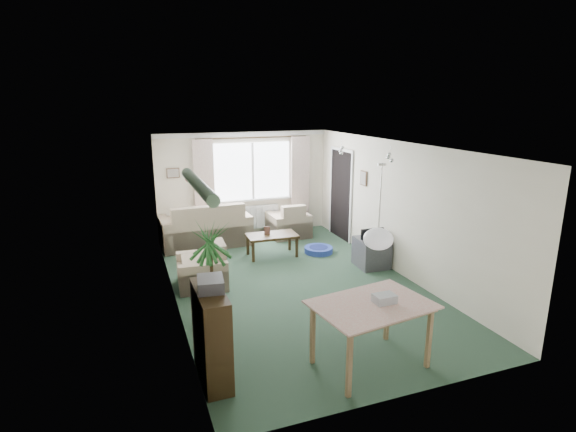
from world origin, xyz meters
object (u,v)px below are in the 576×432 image
object	(u,v)px
sofa	(205,223)
tv_cube	(371,253)
dining_table	(370,335)
coffee_table	(272,245)
armchair_left	(202,265)
bookshelf	(211,335)
pet_bed	(319,250)
houseplant	(212,273)
armchair_corner	(288,219)

from	to	relation	value
sofa	tv_cube	xyz separation A→B (m)	(2.73, -2.45, -0.20)
dining_table	tv_cube	bearing A→B (deg)	59.24
coffee_table	armchair_left	bearing A→B (deg)	-147.40
sofa	coffee_table	size ratio (longest dim) A/B	1.90
bookshelf	pet_bed	world-z (taller)	bookshelf
dining_table	tv_cube	world-z (taller)	dining_table
houseplant	bookshelf	bearing A→B (deg)	-101.43
armchair_left	coffee_table	bearing A→B (deg)	126.50
tv_cube	coffee_table	bearing A→B (deg)	145.54
bookshelf	houseplant	distance (m)	1.39
houseplant	dining_table	distance (m)	2.36
armchair_left	dining_table	distance (m)	3.43
sofa	tv_cube	distance (m)	3.68
tv_cube	sofa	bearing A→B (deg)	141.13
sofa	armchair_left	size ratio (longest dim) A/B	2.26
dining_table	armchair_corner	bearing A→B (deg)	80.11
coffee_table	tv_cube	bearing A→B (deg)	-37.43
houseplant	pet_bed	xyz separation A→B (m)	(2.64, 2.21, -0.68)
armchair_corner	houseplant	size ratio (longest dim) A/B	0.60
armchair_left	pet_bed	world-z (taller)	armchair_left
sofa	armchair_corner	world-z (taller)	sofa
sofa	coffee_table	bearing A→B (deg)	130.66
pet_bed	tv_cube	bearing A→B (deg)	-59.76
armchair_corner	bookshelf	size ratio (longest dim) A/B	0.82
pet_bed	houseplant	bearing A→B (deg)	-140.10
tv_cube	pet_bed	xyz separation A→B (m)	(-0.62, 1.07, -0.22)
armchair_left	bookshelf	distance (m)	2.72
coffee_table	dining_table	distance (m)	4.13
sofa	armchair_left	bearing A→B (deg)	76.12
houseplant	pet_bed	bearing A→B (deg)	39.90
bookshelf	tv_cube	distance (m)	4.34
armchair_corner	armchair_left	xyz separation A→B (m)	(-2.40, -2.23, -0.02)
sofa	pet_bed	size ratio (longest dim) A/B	3.24
bookshelf	armchair_corner	bearing A→B (deg)	60.18
tv_cube	pet_bed	distance (m)	1.26
dining_table	tv_cube	size ratio (longest dim) A/B	2.08
sofa	dining_table	bearing A→B (deg)	98.48
tv_cube	pet_bed	world-z (taller)	tv_cube
coffee_table	pet_bed	world-z (taller)	coffee_table
houseplant	sofa	bearing A→B (deg)	81.56
coffee_table	pet_bed	size ratio (longest dim) A/B	1.71
tv_cube	dining_table	bearing A→B (deg)	-117.78
armchair_left	tv_cube	xyz separation A→B (m)	(3.20, -0.20, -0.10)
armchair_corner	bookshelf	world-z (taller)	bookshelf
sofa	coffee_table	world-z (taller)	sofa
armchair_corner	dining_table	size ratio (longest dim) A/B	0.71
armchair_corner	armchair_left	size ratio (longest dim) A/B	1.05
armchair_corner	sofa	bearing A→B (deg)	-1.73
dining_table	pet_bed	xyz separation A→B (m)	(1.10, 3.97, -0.33)
houseplant	dining_table	bearing A→B (deg)	-48.81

